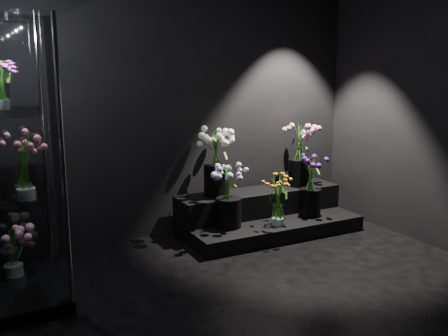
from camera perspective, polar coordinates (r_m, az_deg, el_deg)
floor at (r=3.83m, az=7.60°, el=-15.66°), size 4.00×4.00×0.00m
wall_back at (r=5.18m, az=-4.87°, el=7.71°), size 4.00×0.00×4.00m
display_riser at (r=5.43m, az=4.67°, el=-5.29°), size 1.87×0.83×0.42m
display_case at (r=3.95m, az=-22.77°, el=0.45°), size 0.57×0.95×2.09m
bouquet_orange_bells at (r=5.06m, az=6.21°, el=-3.38°), size 0.33×0.33×0.56m
bouquet_lilac at (r=4.96m, az=0.53°, el=-2.91°), size 0.34×0.34×0.63m
bouquet_purple at (r=5.42m, az=9.89°, el=-1.62°), size 0.34×0.34×0.67m
bouquet_cream_roses at (r=5.15m, az=-0.89°, el=1.27°), size 0.43×0.43×0.69m
bouquet_pink_roses at (r=5.64m, az=8.67°, el=1.80°), size 0.43×0.43×0.69m
bouquet_case_pink at (r=3.76m, az=-21.88°, el=0.10°), size 0.36×0.36×0.45m
bouquet_case_magenta at (r=4.01m, az=-24.22°, el=8.70°), size 0.26×0.26×0.35m
bouquet_case_base_pink at (r=4.34m, az=-23.08°, el=-8.50°), size 0.36×0.36×0.43m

